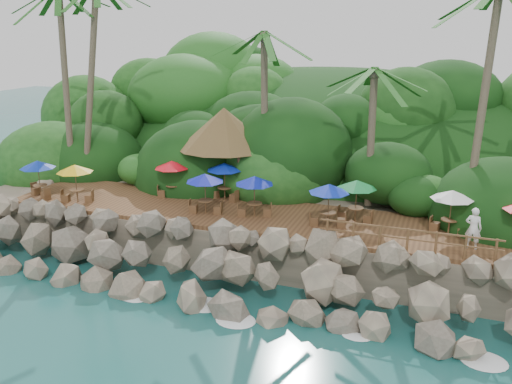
% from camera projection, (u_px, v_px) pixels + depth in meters
% --- Properties ---
extents(ground, '(140.00, 140.00, 0.00)m').
position_uv_depth(ground, '(205.00, 313.00, 21.86)').
color(ground, '#19514F').
rests_on(ground, ground).
extents(land_base, '(32.00, 25.20, 2.10)m').
position_uv_depth(land_base, '(308.00, 185.00, 35.94)').
color(land_base, gray).
rests_on(land_base, ground).
extents(jungle_hill, '(44.80, 28.00, 15.40)m').
position_uv_depth(jungle_hill, '(332.00, 173.00, 42.99)').
color(jungle_hill, '#143811').
rests_on(jungle_hill, ground).
extents(seawall, '(29.00, 4.00, 2.30)m').
position_uv_depth(seawall, '(224.00, 267.00, 23.32)').
color(seawall, gray).
rests_on(seawall, ground).
extents(terrace, '(26.00, 5.00, 0.20)m').
position_uv_depth(terrace, '(256.00, 215.00, 26.61)').
color(terrace, brown).
rests_on(terrace, land_base).
extents(jungle_foliage, '(44.00, 16.00, 12.00)m').
position_uv_depth(jungle_foliage, '(303.00, 204.00, 35.34)').
color(jungle_foliage, '#143811').
rests_on(jungle_foliage, ground).
extents(foam_line, '(25.20, 0.80, 0.06)m').
position_uv_depth(foam_line, '(208.00, 309.00, 22.12)').
color(foam_line, white).
rests_on(foam_line, ground).
extents(palms, '(32.49, 7.01, 12.42)m').
position_uv_depth(palms, '(289.00, 12.00, 26.27)').
color(palms, brown).
rests_on(palms, ground).
extents(palapa, '(5.26, 5.26, 4.60)m').
position_uv_depth(palapa, '(224.00, 128.00, 29.58)').
color(palapa, brown).
rests_on(palapa, ground).
extents(dining_clusters, '(25.46, 4.85, 2.01)m').
position_uv_depth(dining_clusters, '(252.00, 181.00, 26.02)').
color(dining_clusters, brown).
rests_on(dining_clusters, terrace).
extents(railing, '(7.20, 0.10, 1.00)m').
position_uv_depth(railing, '(408.00, 238.00, 21.87)').
color(railing, brown).
rests_on(railing, terrace).
extents(waiter, '(0.71, 0.52, 1.77)m').
position_uv_depth(waiter, '(473.00, 228.00, 22.12)').
color(waiter, white).
rests_on(waiter, terrace).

